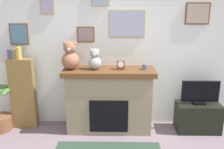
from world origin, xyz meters
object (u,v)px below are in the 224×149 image
object	(u,v)px
potted_plant	(0,115)
mantel_clock	(121,65)
fireplace	(109,99)
teddy_bear_grey	(70,57)
teddy_bear_tan	(95,60)
tv_stand	(198,117)
bookshelf	(23,92)
television	(200,93)
candle_jar	(145,67)

from	to	relation	value
potted_plant	mantel_clock	distance (m)	2.27
fireplace	teddy_bear_grey	xyz separation A→B (m)	(-0.63, -0.02, 0.75)
fireplace	teddy_bear_tan	bearing A→B (deg)	-175.52
fireplace	tv_stand	xyz separation A→B (m)	(1.53, -0.04, -0.30)
bookshelf	teddy_bear_tan	distance (m)	1.41
fireplace	television	world-z (taller)	fireplace
bookshelf	mantel_clock	world-z (taller)	bookshelf
potted_plant	teddy_bear_grey	bearing A→B (deg)	2.74
fireplace	teddy_bear_tan	distance (m)	0.73
teddy_bear_tan	television	bearing A→B (deg)	-0.64
tv_stand	teddy_bear_grey	size ratio (longest dim) A/B	1.57
television	mantel_clock	xyz separation A→B (m)	(-1.34, 0.02, 0.47)
potted_plant	television	distance (m)	3.46
potted_plant	television	xyz separation A→B (m)	(3.43, 0.04, 0.42)
potted_plant	television	bearing A→B (deg)	0.68
teddy_bear_grey	teddy_bear_tan	distance (m)	0.40
bookshelf	teddy_bear_grey	bearing A→B (deg)	-5.35
teddy_bear_tan	candle_jar	bearing A→B (deg)	0.03
fireplace	candle_jar	world-z (taller)	candle_jar
fireplace	bookshelf	distance (m)	1.51
potted_plant	television	size ratio (longest dim) A/B	1.31
candle_jar	bookshelf	bearing A→B (deg)	177.78
teddy_bear_tan	teddy_bear_grey	bearing A→B (deg)	-179.98
potted_plant	tv_stand	world-z (taller)	potted_plant
potted_plant	candle_jar	world-z (taller)	candle_jar
teddy_bear_tan	fireplace	bearing A→B (deg)	4.48
bookshelf	tv_stand	bearing A→B (deg)	-1.89
potted_plant	mantel_clock	size ratio (longest dim) A/B	5.64
candle_jar	teddy_bear_grey	size ratio (longest dim) A/B	0.19
bookshelf	teddy_bear_grey	size ratio (longest dim) A/B	3.09
tv_stand	teddy_bear_tan	size ratio (longest dim) A/B	2.10
bookshelf	television	distance (m)	3.04
potted_plant	teddy_bear_tan	distance (m)	1.93
mantel_clock	candle_jar	bearing A→B (deg)	0.25
television	tv_stand	bearing A→B (deg)	90.00
mantel_clock	teddy_bear_grey	size ratio (longest dim) A/B	0.31
tv_stand	teddy_bear_grey	world-z (taller)	teddy_bear_grey
bookshelf	candle_jar	distance (m)	2.15
teddy_bear_grey	teddy_bear_tan	xyz separation A→B (m)	(0.40, 0.00, -0.05)
fireplace	television	distance (m)	1.54
television	teddy_bear_tan	distance (m)	1.85
fireplace	bookshelf	world-z (taller)	bookshelf
fireplace	teddy_bear_tan	world-z (taller)	teddy_bear_tan
potted_plant	television	world-z (taller)	television
teddy_bear_grey	teddy_bear_tan	world-z (taller)	teddy_bear_grey
fireplace	candle_jar	distance (m)	0.83
tv_stand	television	world-z (taller)	television
tv_stand	mantel_clock	bearing A→B (deg)	179.27
fireplace	tv_stand	bearing A→B (deg)	-1.37
fireplace	mantel_clock	xyz separation A→B (m)	(0.19, -0.02, 0.61)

